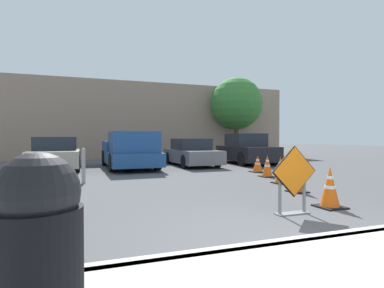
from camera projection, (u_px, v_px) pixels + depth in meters
name	position (u px, v px, depth m)	size (l,w,h in m)	color
ground_plane	(148.00, 169.00, 13.02)	(96.00, 96.00, 0.00)	#4C4C4F
curb_lip	(305.00, 244.00, 3.58)	(29.94, 0.20, 0.14)	#ADAAA3
road_closed_sign	(294.00, 178.00, 5.22)	(0.90, 0.20, 1.21)	black
traffic_cone_nearest	(330.00, 188.00, 5.75)	(0.49, 0.49, 0.79)	black
traffic_cone_second	(297.00, 176.00, 7.40)	(0.43, 0.43, 0.80)	black
traffic_cone_third	(280.00, 170.00, 8.85)	(0.42, 0.42, 0.80)	black
traffic_cone_fourth	(267.00, 166.00, 10.35)	(0.48, 0.48, 0.76)	black
traffic_cone_fifth	(258.00, 164.00, 11.80)	(0.54, 0.54, 0.65)	black
parked_car_nearest	(56.00, 154.00, 12.75)	(1.98, 4.19, 1.39)	#A39984
pickup_truck	(130.00, 152.00, 13.23)	(2.22, 5.19, 1.61)	navy
parked_car_second	(191.00, 153.00, 14.69)	(1.86, 4.18, 1.32)	slate
parked_car_third	(246.00, 150.00, 15.69)	(2.04, 4.10, 1.58)	black
trash_bin	(38.00, 241.00, 1.85)	(0.53, 0.53, 1.11)	black
bollard_nearest	(83.00, 165.00, 8.85)	(0.12, 0.12, 1.05)	gray
bollard_second	(24.00, 169.00, 8.34)	(0.12, 0.12, 0.91)	gray
building_facade_backdrop	(131.00, 122.00, 21.92)	(22.04, 5.00, 5.08)	gray
street_tree_behind_lot	(236.00, 104.00, 21.03)	(3.63, 3.63, 5.60)	#513823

